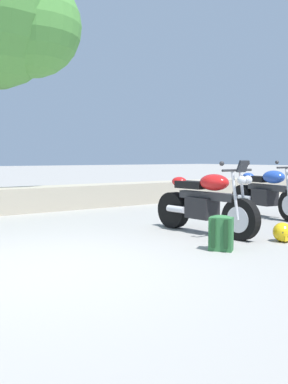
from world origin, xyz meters
TOP-DOWN VIEW (x-y plane):
  - ground_plane at (0.00, 0.00)m, footprint 120.00×120.00m
  - motorcycle_red_centre at (3.01, 0.43)m, footprint 0.67×2.07m
  - motorcycle_blue_far_right at (5.37, 1.06)m, footprint 0.72×2.05m
  - rider_backpack at (2.31, -0.58)m, footprint 0.34×0.35m
  - rider_helmet at (3.46, -0.71)m, footprint 0.28×0.28m

SIDE VIEW (x-z plane):
  - ground_plane at x=0.00m, z-range 0.00..0.00m
  - rider_helmet at x=3.46m, z-range 0.00..0.28m
  - rider_backpack at x=2.31m, z-range 0.01..0.48m
  - motorcycle_red_centre at x=3.01m, z-range -0.10..1.07m
  - motorcycle_blue_far_right at x=5.37m, z-range -0.10..1.07m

